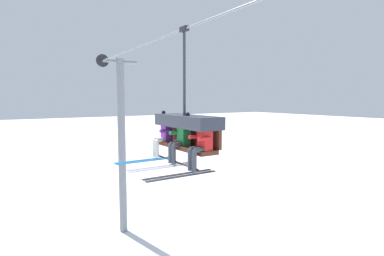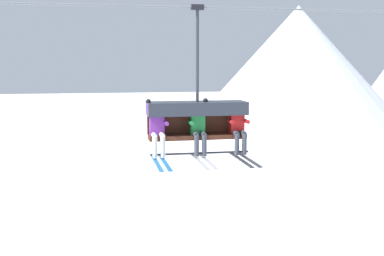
{
  "view_description": "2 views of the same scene",
  "coord_description": "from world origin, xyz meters",
  "views": [
    {
      "loc": [
        6.91,
        -4.63,
        6.39
      ],
      "look_at": [
        0.58,
        -0.65,
        5.66
      ],
      "focal_mm": 28.0,
      "sensor_mm": 36.0,
      "label": 1
    },
    {
      "loc": [
        -1.72,
        -11.52,
        6.87
      ],
      "look_at": [
        0.32,
        -0.91,
        5.39
      ],
      "focal_mm": 45.0,
      "sensor_mm": 36.0,
      "label": 2
    }
  ],
  "objects": [
    {
      "name": "lift_tower_near",
      "position": [
        -6.68,
        -0.02,
        4.35
      ],
      "size": [
        0.36,
        1.88,
        8.37
      ],
      "color": "slate",
      "rests_on": "ground_plane"
    },
    {
      "name": "skier_purple",
      "position": [
        -0.47,
        -0.94,
        5.41
      ],
      "size": [
        0.48,
        1.7,
        1.34
      ],
      "color": "purple"
    },
    {
      "name": "skier_green",
      "position": [
        0.47,
        -0.94,
        5.41
      ],
      "size": [
        0.48,
        1.7,
        1.34
      ],
      "color": "#23843D"
    },
    {
      "name": "lift_cable",
      "position": [
        1.73,
        -0.8,
        8.09
      ],
      "size": [
        18.81,
        0.05,
        0.05
      ],
      "color": "slate"
    },
    {
      "name": "skier_red",
      "position": [
        1.4,
        -0.95,
        5.39
      ],
      "size": [
        0.46,
        1.7,
        1.23
      ],
      "color": "red"
    },
    {
      "name": "chairlift_chair",
      "position": [
        0.46,
        -0.73,
        5.7
      ],
      "size": [
        2.29,
        0.74,
        3.32
      ],
      "color": "#512819"
    }
  ]
}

